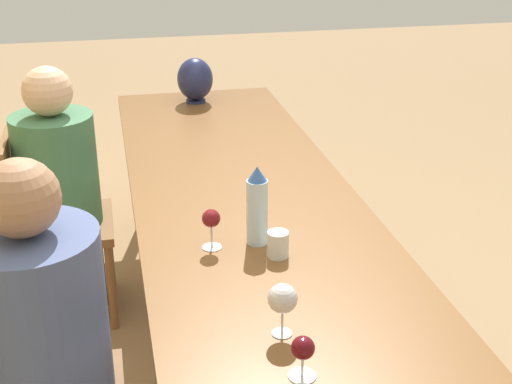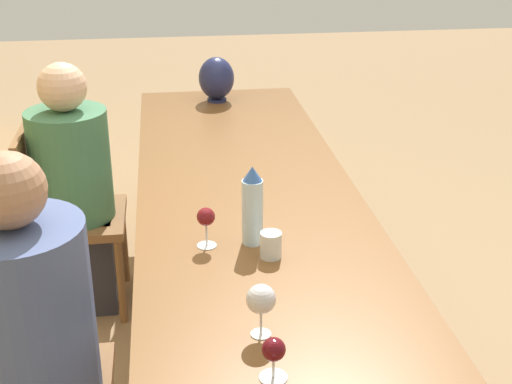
{
  "view_description": "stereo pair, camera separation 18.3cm",
  "coord_description": "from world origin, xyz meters",
  "px_view_note": "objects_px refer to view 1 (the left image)",
  "views": [
    {
      "loc": [
        -2.42,
        0.49,
        1.89
      ],
      "look_at": [
        -0.13,
        0.0,
        0.86
      ],
      "focal_mm": 50.0,
      "sensor_mm": 36.0,
      "label": 1
    },
    {
      "loc": [
        -2.45,
        0.31,
        1.89
      ],
      "look_at": [
        -0.13,
        0.0,
        0.86
      ],
      "focal_mm": 50.0,
      "sensor_mm": 36.0,
      "label": 2
    }
  ],
  "objects_px": {
    "person_near": "(48,349)",
    "vase": "(195,80)",
    "wine_glass_5": "(283,299)",
    "wine_glass_3": "(211,220)",
    "person_far": "(63,188)",
    "wine_glass_0": "(303,350)",
    "water_bottle": "(257,206)",
    "water_tumbler": "(278,244)",
    "chair_far": "(48,219)"
  },
  "relations": [
    {
      "from": "person_near",
      "to": "vase",
      "type": "bearing_deg",
      "value": -19.18
    },
    {
      "from": "wine_glass_5",
      "to": "wine_glass_3",
      "type": "bearing_deg",
      "value": 11.64
    },
    {
      "from": "person_far",
      "to": "vase",
      "type": "bearing_deg",
      "value": -41.79
    },
    {
      "from": "wine_glass_0",
      "to": "wine_glass_5",
      "type": "height_order",
      "value": "wine_glass_5"
    },
    {
      "from": "water_bottle",
      "to": "wine_glass_5",
      "type": "distance_m",
      "value": 0.54
    },
    {
      "from": "vase",
      "to": "water_tumbler",
      "type": "bearing_deg",
      "value": -179.25
    },
    {
      "from": "water_tumbler",
      "to": "wine_glass_3",
      "type": "distance_m",
      "value": 0.23
    },
    {
      "from": "water_bottle",
      "to": "wine_glass_3",
      "type": "bearing_deg",
      "value": 91.38
    },
    {
      "from": "water_bottle",
      "to": "wine_glass_0",
      "type": "xyz_separation_m",
      "value": [
        -0.72,
        0.04,
        -0.06
      ]
    },
    {
      "from": "wine_glass_5",
      "to": "vase",
      "type": "bearing_deg",
      "value": -1.77
    },
    {
      "from": "wine_glass_5",
      "to": "person_far",
      "type": "height_order",
      "value": "person_far"
    },
    {
      "from": "wine_glass_0",
      "to": "wine_glass_5",
      "type": "distance_m",
      "value": 0.19
    },
    {
      "from": "wine_glass_3",
      "to": "wine_glass_5",
      "type": "bearing_deg",
      "value": -168.36
    },
    {
      "from": "vase",
      "to": "person_near",
      "type": "height_order",
      "value": "person_near"
    },
    {
      "from": "water_tumbler",
      "to": "person_near",
      "type": "relative_size",
      "value": 0.07
    },
    {
      "from": "wine_glass_0",
      "to": "person_far",
      "type": "bearing_deg",
      "value": 21.44
    },
    {
      "from": "water_tumbler",
      "to": "wine_glass_5",
      "type": "relative_size",
      "value": 0.58
    },
    {
      "from": "water_tumbler",
      "to": "wine_glass_3",
      "type": "relative_size",
      "value": 0.63
    },
    {
      "from": "wine_glass_0",
      "to": "person_near",
      "type": "distance_m",
      "value": 0.78
    },
    {
      "from": "vase",
      "to": "person_far",
      "type": "bearing_deg",
      "value": 138.21
    },
    {
      "from": "water_tumbler",
      "to": "person_near",
      "type": "distance_m",
      "value": 0.78
    },
    {
      "from": "wine_glass_5",
      "to": "chair_far",
      "type": "distance_m",
      "value": 1.66
    },
    {
      "from": "wine_glass_5",
      "to": "person_near",
      "type": "bearing_deg",
      "value": 71.73
    },
    {
      "from": "person_near",
      "to": "water_bottle",
      "type": "bearing_deg",
      "value": -64.69
    },
    {
      "from": "chair_far",
      "to": "wine_glass_0",
      "type": "bearing_deg",
      "value": -156.13
    },
    {
      "from": "chair_far",
      "to": "water_bottle",
      "type": "bearing_deg",
      "value": -140.12
    },
    {
      "from": "vase",
      "to": "wine_glass_0",
      "type": "height_order",
      "value": "vase"
    },
    {
      "from": "person_far",
      "to": "wine_glass_0",
      "type": "bearing_deg",
      "value": -158.56
    },
    {
      "from": "wine_glass_5",
      "to": "person_far",
      "type": "bearing_deg",
      "value": 23.74
    },
    {
      "from": "vase",
      "to": "chair_far",
      "type": "xyz_separation_m",
      "value": [
        -0.79,
        0.79,
        -0.4
      ]
    },
    {
      "from": "vase",
      "to": "wine_glass_5",
      "type": "xyz_separation_m",
      "value": [
        -2.24,
        0.07,
        -0.02
      ]
    },
    {
      "from": "vase",
      "to": "chair_far",
      "type": "distance_m",
      "value": 1.19
    },
    {
      "from": "wine_glass_0",
      "to": "person_near",
      "type": "height_order",
      "value": "person_near"
    },
    {
      "from": "water_bottle",
      "to": "person_far",
      "type": "height_order",
      "value": "person_far"
    },
    {
      "from": "chair_far",
      "to": "person_near",
      "type": "relative_size",
      "value": 0.71
    },
    {
      "from": "wine_glass_0",
      "to": "wine_glass_3",
      "type": "distance_m",
      "value": 0.73
    },
    {
      "from": "water_bottle",
      "to": "wine_glass_0",
      "type": "bearing_deg",
      "value": 176.66
    },
    {
      "from": "chair_far",
      "to": "person_far",
      "type": "relative_size",
      "value": 0.74
    },
    {
      "from": "vase",
      "to": "person_near",
      "type": "relative_size",
      "value": 0.2
    },
    {
      "from": "vase",
      "to": "wine_glass_5",
      "type": "bearing_deg",
      "value": 178.23
    },
    {
      "from": "vase",
      "to": "water_bottle",
      "type": "bearing_deg",
      "value": 179.25
    },
    {
      "from": "water_bottle",
      "to": "wine_glass_3",
      "type": "relative_size",
      "value": 1.99
    },
    {
      "from": "water_bottle",
      "to": "vase",
      "type": "bearing_deg",
      "value": -0.75
    },
    {
      "from": "water_tumbler",
      "to": "water_bottle",
      "type": "bearing_deg",
      "value": 23.18
    },
    {
      "from": "person_far",
      "to": "wine_glass_5",
      "type": "bearing_deg",
      "value": -156.26
    },
    {
      "from": "water_tumbler",
      "to": "person_far",
      "type": "height_order",
      "value": "person_far"
    },
    {
      "from": "wine_glass_0",
      "to": "chair_far",
      "type": "xyz_separation_m",
      "value": [
        1.64,
        0.72,
        -0.35
      ]
    },
    {
      "from": "water_bottle",
      "to": "water_tumbler",
      "type": "distance_m",
      "value": 0.15
    },
    {
      "from": "water_bottle",
      "to": "person_near",
      "type": "distance_m",
      "value": 0.79
    },
    {
      "from": "chair_far",
      "to": "person_near",
      "type": "bearing_deg",
      "value": -176.21
    }
  ]
}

